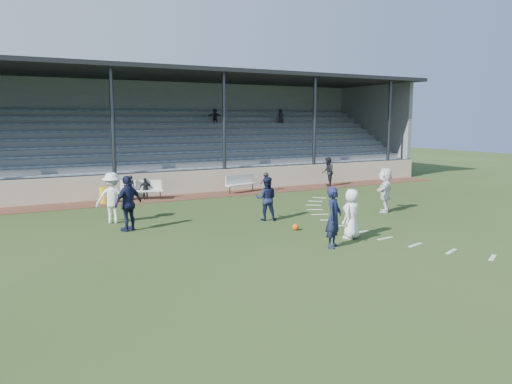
# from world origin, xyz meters

# --- Properties ---
(ground) EXTENTS (90.00, 90.00, 0.00)m
(ground) POSITION_xyz_m (0.00, 0.00, 0.00)
(ground) COLOR #293E19
(ground) RESTS_ON ground
(cinder_track) EXTENTS (34.00, 2.00, 0.02)m
(cinder_track) POSITION_xyz_m (0.00, 10.50, 0.01)
(cinder_track) COLOR #4F2C1F
(cinder_track) RESTS_ON ground
(retaining_wall) EXTENTS (34.00, 0.18, 1.20)m
(retaining_wall) POSITION_xyz_m (0.00, 11.55, 0.60)
(retaining_wall) COLOR beige
(retaining_wall) RESTS_ON ground
(bench_left) EXTENTS (2.01, 1.16, 0.95)m
(bench_left) POSITION_xyz_m (-1.93, 10.72, 0.58)
(bench_left) COLOR silver
(bench_left) RESTS_ON cinder_track
(bench_right) EXTENTS (2.03, 1.00, 0.95)m
(bench_right) POSITION_xyz_m (3.46, 10.60, 0.58)
(bench_right) COLOR silver
(bench_right) RESTS_ON cinder_track
(trash_bin) EXTENTS (0.47, 0.47, 0.75)m
(trash_bin) POSITION_xyz_m (-3.78, 10.43, 0.40)
(trash_bin) COLOR gold
(trash_bin) RESTS_ON cinder_track
(football) EXTENTS (0.24, 0.24, 0.24)m
(football) POSITION_xyz_m (0.96, 1.32, 0.12)
(football) COLOR #CE520C
(football) RESTS_ON ground
(player_white_lead) EXTENTS (0.95, 0.80, 1.66)m
(player_white_lead) POSITION_xyz_m (1.93, -0.57, 0.83)
(player_white_lead) COLOR white
(player_white_lead) RESTS_ON ground
(player_navy_lead) EXTENTS (0.82, 0.76, 1.88)m
(player_navy_lead) POSITION_xyz_m (0.68, -1.24, 0.94)
(player_navy_lead) COLOR #141937
(player_navy_lead) RESTS_ON ground
(player_navy_mid) EXTENTS (1.04, 0.97, 1.72)m
(player_navy_mid) POSITION_xyz_m (0.96, 3.41, 0.86)
(player_navy_mid) COLOR #141937
(player_navy_mid) RESTS_ON ground
(player_white_wing) EXTENTS (1.41, 1.08, 1.93)m
(player_white_wing) POSITION_xyz_m (-4.44, 5.77, 0.97)
(player_white_wing) COLOR white
(player_white_wing) RESTS_ON ground
(player_navy_wing) EXTENTS (1.25, 0.95, 1.97)m
(player_navy_wing) POSITION_xyz_m (-4.26, 4.10, 0.99)
(player_navy_wing) COLOR #141937
(player_navy_wing) RESTS_ON ground
(player_white_back) EXTENTS (1.68, 1.61, 1.90)m
(player_white_back) POSITION_xyz_m (6.27, 2.52, 0.95)
(player_white_back) COLOR white
(player_white_back) RESTS_ON ground
(official) EXTENTS (1.01, 1.05, 1.71)m
(official) POSITION_xyz_m (9.07, 10.32, 0.88)
(official) COLOR black
(official) RESTS_ON cinder_track
(sub_left_near) EXTENTS (0.48, 0.35, 1.23)m
(sub_left_near) POSITION_xyz_m (-2.48, 10.73, 0.63)
(sub_left_near) COLOR black
(sub_left_near) RESTS_ON cinder_track
(sub_left_far) EXTENTS (0.67, 0.40, 1.07)m
(sub_left_far) POSITION_xyz_m (-1.77, 10.61, 0.55)
(sub_left_far) COLOR black
(sub_left_far) RESTS_ON cinder_track
(sub_right) EXTENTS (0.75, 0.60, 1.01)m
(sub_right) POSITION_xyz_m (4.95, 10.44, 0.52)
(sub_right) COLOR black
(sub_right) RESTS_ON cinder_track
(grandstand) EXTENTS (34.60, 9.00, 6.61)m
(grandstand) POSITION_xyz_m (0.00, 16.26, 2.20)
(grandstand) COLOR slate
(grandstand) RESTS_ON ground
(penalty_arc) EXTENTS (3.89, 14.63, 0.01)m
(penalty_arc) POSITION_xyz_m (4.12, 0.00, 0.01)
(penalty_arc) COLOR silver
(penalty_arc) RESTS_ON ground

